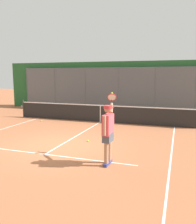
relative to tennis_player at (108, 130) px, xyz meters
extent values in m
plane|color=#A8603D|center=(2.22, -1.21, -1.04)|extent=(60.00, 60.00, 0.00)
cube|color=white|center=(2.22, -0.15, -1.03)|extent=(6.18, 0.05, 0.01)
cube|color=white|center=(-1.74, -0.68, -1.03)|extent=(0.05, 10.56, 0.01)
cube|color=white|center=(2.22, -3.06, -1.03)|extent=(0.05, 5.81, 0.01)
cylinder|color=#565B60|center=(-2.87, -10.00, 0.54)|extent=(0.07, 0.07, 3.15)
cylinder|color=#565B60|center=(-0.32, -10.00, 0.54)|extent=(0.07, 0.07, 3.15)
cylinder|color=#565B60|center=(2.22, -10.00, 0.54)|extent=(0.07, 0.07, 3.15)
cylinder|color=#565B60|center=(4.76, -10.00, 0.54)|extent=(0.07, 0.07, 3.15)
cylinder|color=#565B60|center=(7.31, -10.00, 0.54)|extent=(0.07, 0.07, 3.15)
cylinder|color=#565B60|center=(9.85, -10.00, 0.54)|extent=(0.07, 0.07, 3.15)
cylinder|color=#565B60|center=(2.22, -10.00, 2.07)|extent=(15.27, 0.05, 0.05)
cube|color=#565B60|center=(2.22, -10.00, 0.54)|extent=(15.27, 0.02, 3.15)
cube|color=#235B2D|center=(2.22, -10.65, 0.75)|extent=(18.27, 0.90, 3.57)
cube|color=#ADADA8|center=(2.22, -9.82, -0.96)|extent=(16.27, 0.18, 0.15)
cylinder|color=#2D2D2D|center=(7.30, -5.96, -0.50)|extent=(0.09, 0.09, 1.07)
cube|color=black|center=(2.22, -5.96, -0.58)|extent=(10.07, 0.02, 0.91)
cube|color=white|center=(2.22, -5.96, -0.10)|extent=(10.07, 0.04, 0.05)
cube|color=white|center=(2.22, -5.96, -0.58)|extent=(0.05, 0.04, 0.91)
cube|color=navy|center=(0.00, 0.16, -0.99)|extent=(0.12, 0.26, 0.09)
cylinder|color=#A87A5B|center=(0.00, 0.16, -0.54)|extent=(0.13, 0.13, 0.81)
cube|color=navy|center=(-0.01, -0.12, -0.99)|extent=(0.12, 0.26, 0.09)
cylinder|color=#A87A5B|center=(-0.01, -0.12, -0.54)|extent=(0.13, 0.13, 0.81)
cube|color=#474C56|center=(0.00, 0.02, -0.22)|extent=(0.24, 0.43, 0.26)
cube|color=#DB4C56|center=(0.00, 0.02, 0.16)|extent=(0.23, 0.51, 0.59)
cylinder|color=#A87A5B|center=(0.01, 0.32, 0.18)|extent=(0.08, 0.08, 0.54)
cylinder|color=#A87A5B|center=(0.03, -0.45, 0.56)|extent=(0.18, 0.40, 0.30)
sphere|color=#A87A5B|center=(0.00, 0.02, 0.60)|extent=(0.22, 0.22, 0.22)
cylinder|color=red|center=(0.00, 0.02, 0.66)|extent=(0.27, 0.27, 0.08)
cube|color=red|center=(-0.01, -0.10, 0.63)|extent=(0.20, 0.21, 0.02)
cylinder|color=black|center=(0.09, -0.69, 0.73)|extent=(0.07, 0.17, 0.13)
torus|color=red|center=(0.14, -0.87, 0.85)|extent=(0.33, 0.25, 0.26)
cylinder|color=silver|center=(0.14, -0.87, 0.85)|extent=(0.28, 0.20, 0.21)
sphere|color=#CCDB33|center=(0.18, -1.04, 0.97)|extent=(0.07, 0.07, 0.07)
sphere|color=#C1D138|center=(1.42, -2.03, -1.00)|extent=(0.07, 0.07, 0.07)
sphere|color=#CCDB33|center=(5.40, -4.98, -1.00)|extent=(0.07, 0.07, 0.07)
camera|label=1|loc=(-1.90, 6.39, 1.55)|focal=38.01mm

